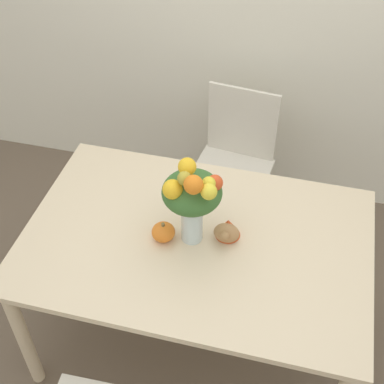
# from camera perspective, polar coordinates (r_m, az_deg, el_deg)

# --- Properties ---
(ground_plane) EXTENTS (12.00, 12.00, 0.00)m
(ground_plane) POSITION_cam_1_polar(r_m,az_deg,el_deg) (2.88, 0.36, -14.74)
(ground_plane) COLOR brown
(dining_table) EXTENTS (1.48, 0.98, 0.74)m
(dining_table) POSITION_cam_1_polar(r_m,az_deg,el_deg) (2.35, 0.43, -6.31)
(dining_table) COLOR beige
(dining_table) RESTS_ON ground_plane
(flower_vase) EXTENTS (0.24, 0.25, 0.43)m
(flower_vase) POSITION_cam_1_polar(r_m,az_deg,el_deg) (2.11, 0.01, -0.46)
(flower_vase) COLOR silver
(flower_vase) RESTS_ON dining_table
(pumpkin) EXTENTS (0.10, 0.10, 0.09)m
(pumpkin) POSITION_cam_1_polar(r_m,az_deg,el_deg) (2.26, -3.07, -4.28)
(pumpkin) COLOR orange
(pumpkin) RESTS_ON dining_table
(turkey_figurine) EXTENTS (0.11, 0.15, 0.09)m
(turkey_figurine) POSITION_cam_1_polar(r_m,az_deg,el_deg) (2.27, 3.79, -4.03)
(turkey_figurine) COLOR #A87A4C
(turkey_figurine) RESTS_ON dining_table
(dining_chair_near_window) EXTENTS (0.46, 0.46, 0.90)m
(dining_chair_near_window) POSITION_cam_1_polar(r_m,az_deg,el_deg) (3.05, 4.45, 2.87)
(dining_chair_near_window) COLOR silver
(dining_chair_near_window) RESTS_ON ground_plane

